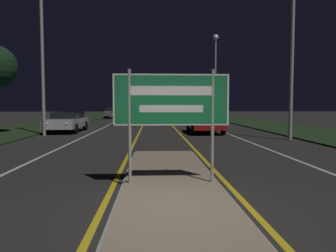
{
  "coord_description": "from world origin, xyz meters",
  "views": [
    {
      "loc": [
        -0.39,
        -5.3,
        1.77
      ],
      "look_at": [
        0.0,
        3.16,
        1.22
      ],
      "focal_mm": 35.0,
      "sensor_mm": 36.0,
      "label": 1
    }
  ],
  "objects_px": {
    "streetlight_left_near": "(42,23)",
    "streetlight_right_far": "(215,63)",
    "streetlight_right_near": "(293,18)",
    "car_receding_1": "(186,116)",
    "car_approaching_1": "(126,116)",
    "car_receding_0": "(205,122)",
    "car_approaching_2": "(113,112)",
    "car_receding_2": "(176,113)",
    "highway_sign": "(171,104)",
    "car_receding_3": "(172,111)",
    "car_approaching_0": "(67,121)"
  },
  "relations": [
    {
      "from": "streetlight_left_near",
      "to": "streetlight_right_far",
      "type": "bearing_deg",
      "value": 50.37
    },
    {
      "from": "streetlight_right_near",
      "to": "streetlight_right_far",
      "type": "bearing_deg",
      "value": 90.95
    },
    {
      "from": "car_receding_1",
      "to": "car_approaching_1",
      "type": "distance_m",
      "value": 5.48
    },
    {
      "from": "streetlight_right_near",
      "to": "car_receding_0",
      "type": "distance_m",
      "value": 7.66
    },
    {
      "from": "car_receding_1",
      "to": "car_approaching_2",
      "type": "bearing_deg",
      "value": 121.55
    },
    {
      "from": "streetlight_left_near",
      "to": "car_receding_0",
      "type": "relative_size",
      "value": 2.21
    },
    {
      "from": "car_receding_2",
      "to": "car_approaching_1",
      "type": "bearing_deg",
      "value": -113.0
    },
    {
      "from": "highway_sign",
      "to": "streetlight_right_near",
      "type": "relative_size",
      "value": 0.28
    },
    {
      "from": "highway_sign",
      "to": "car_approaching_1",
      "type": "relative_size",
      "value": 0.58
    },
    {
      "from": "car_receding_0",
      "to": "streetlight_right_near",
      "type": "bearing_deg",
      "value": -48.53
    },
    {
      "from": "highway_sign",
      "to": "car_approaching_2",
      "type": "bearing_deg",
      "value": 98.75
    },
    {
      "from": "streetlight_right_far",
      "to": "streetlight_left_near",
      "type": "bearing_deg",
      "value": -129.63
    },
    {
      "from": "highway_sign",
      "to": "car_receding_3",
      "type": "relative_size",
      "value": 0.58
    },
    {
      "from": "streetlight_right_far",
      "to": "car_receding_0",
      "type": "xyz_separation_m",
      "value": [
        -3.34,
        -14.21,
        -5.47
      ]
    },
    {
      "from": "streetlight_right_far",
      "to": "car_receding_2",
      "type": "relative_size",
      "value": 1.9
    },
    {
      "from": "car_receding_0",
      "to": "car_receding_3",
      "type": "xyz_separation_m",
      "value": [
        -0.27,
        30.93,
        0.05
      ]
    },
    {
      "from": "car_receding_3",
      "to": "streetlight_right_far",
      "type": "bearing_deg",
      "value": -77.82
    },
    {
      "from": "car_receding_2",
      "to": "car_receding_0",
      "type": "bearing_deg",
      "value": -89.38
    },
    {
      "from": "car_receding_1",
      "to": "car_receding_2",
      "type": "distance_m",
      "value": 12.74
    },
    {
      "from": "car_receding_0",
      "to": "car_approaching_2",
      "type": "height_order",
      "value": "car_approaching_2"
    },
    {
      "from": "highway_sign",
      "to": "streetlight_right_near",
      "type": "xyz_separation_m",
      "value": [
        6.5,
        9.12,
        4.25
      ]
    },
    {
      "from": "car_approaching_1",
      "to": "car_approaching_2",
      "type": "height_order",
      "value": "car_approaching_2"
    },
    {
      "from": "car_receding_3",
      "to": "car_approaching_1",
      "type": "bearing_deg",
      "value": -104.13
    },
    {
      "from": "streetlight_right_far",
      "to": "car_approaching_0",
      "type": "relative_size",
      "value": 1.9
    },
    {
      "from": "car_receding_0",
      "to": "car_approaching_2",
      "type": "bearing_deg",
      "value": 110.16
    },
    {
      "from": "streetlight_left_near",
      "to": "car_receding_1",
      "type": "relative_size",
      "value": 2.07
    },
    {
      "from": "car_receding_1",
      "to": "car_receding_3",
      "type": "distance_m",
      "value": 21.41
    },
    {
      "from": "highway_sign",
      "to": "streetlight_right_far",
      "type": "relative_size",
      "value": 0.27
    },
    {
      "from": "car_receding_2",
      "to": "car_approaching_1",
      "type": "relative_size",
      "value": 1.13
    },
    {
      "from": "highway_sign",
      "to": "car_approaching_2",
      "type": "height_order",
      "value": "highway_sign"
    },
    {
      "from": "car_receding_2",
      "to": "streetlight_right_near",
      "type": "bearing_deg",
      "value": -81.61
    },
    {
      "from": "car_receding_2",
      "to": "car_receding_1",
      "type": "bearing_deg",
      "value": -89.74
    },
    {
      "from": "streetlight_left_near",
      "to": "car_receding_2",
      "type": "bearing_deg",
      "value": 68.59
    },
    {
      "from": "highway_sign",
      "to": "streetlight_right_far",
      "type": "distance_m",
      "value": 28.49
    },
    {
      "from": "streetlight_left_near",
      "to": "car_approaching_2",
      "type": "bearing_deg",
      "value": 87.55
    },
    {
      "from": "streetlight_right_far",
      "to": "car_receding_2",
      "type": "height_order",
      "value": "streetlight_right_far"
    },
    {
      "from": "streetlight_left_near",
      "to": "car_receding_3",
      "type": "relative_size",
      "value": 2.19
    },
    {
      "from": "highway_sign",
      "to": "streetlight_left_near",
      "type": "xyz_separation_m",
      "value": [
        -6.6,
        11.99,
        4.56
      ]
    },
    {
      "from": "streetlight_right_far",
      "to": "car_approaching_2",
      "type": "bearing_deg",
      "value": 143.42
    },
    {
      "from": "car_receding_0",
      "to": "car_receding_2",
      "type": "xyz_separation_m",
      "value": [
        -0.24,
        22.26,
        -0.02
      ]
    },
    {
      "from": "car_receding_0",
      "to": "car_receding_1",
      "type": "distance_m",
      "value": 9.52
    },
    {
      "from": "car_receding_0",
      "to": "streetlight_left_near",
      "type": "bearing_deg",
      "value": -172.43
    },
    {
      "from": "streetlight_left_near",
      "to": "car_receding_1",
      "type": "distance_m",
      "value": 15.29
    },
    {
      "from": "highway_sign",
      "to": "car_approaching_1",
      "type": "distance_m",
      "value": 22.92
    },
    {
      "from": "streetlight_left_near",
      "to": "car_approaching_0",
      "type": "xyz_separation_m",
      "value": [
        0.66,
        2.59,
        -5.65
      ]
    },
    {
      "from": "car_receding_1",
      "to": "highway_sign",
      "type": "bearing_deg",
      "value": -96.7
    },
    {
      "from": "car_approaching_0",
      "to": "car_approaching_1",
      "type": "xyz_separation_m",
      "value": [
        3.14,
        8.14,
        0.05
      ]
    },
    {
      "from": "streetlight_right_near",
      "to": "car_receding_1",
      "type": "xyz_separation_m",
      "value": [
        -3.83,
        13.65,
        -5.31
      ]
    },
    {
      "from": "car_receding_2",
      "to": "car_approaching_0",
      "type": "distance_m",
      "value": 22.61
    },
    {
      "from": "car_receding_3",
      "to": "streetlight_left_near",
      "type": "bearing_deg",
      "value": -105.94
    }
  ]
}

